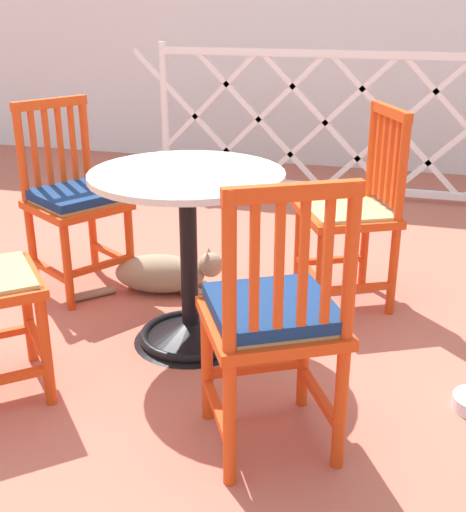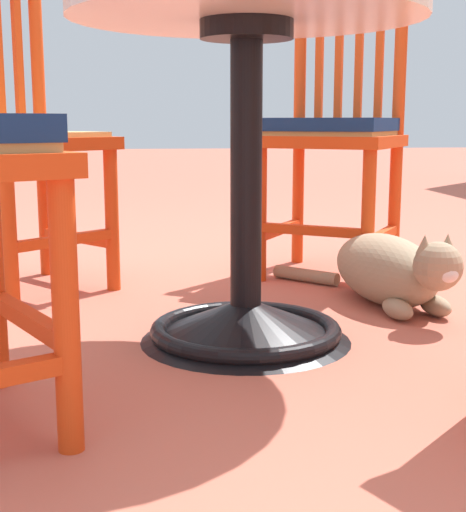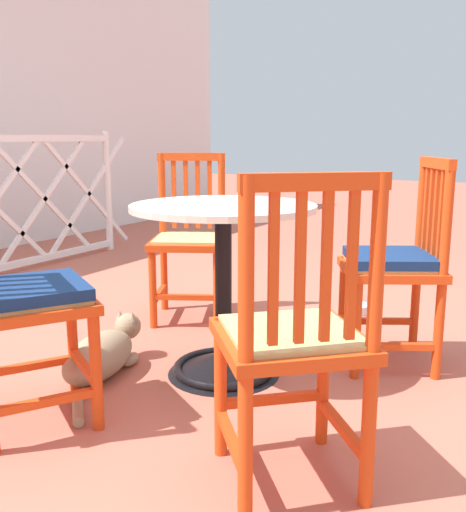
% 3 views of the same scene
% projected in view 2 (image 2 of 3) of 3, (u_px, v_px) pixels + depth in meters
% --- Properties ---
extents(ground_plane, '(24.00, 24.00, 0.00)m').
position_uv_depth(ground_plane, '(188.00, 342.00, 1.67)').
color(ground_plane, '#BC604C').
extents(cafe_table, '(0.76, 0.76, 0.73)m').
position_uv_depth(cafe_table, '(246.00, 217.00, 1.63)').
color(cafe_table, black).
rests_on(cafe_table, ground_plane).
extents(orange_chair_near_fence, '(0.55, 0.55, 0.91)m').
position_uv_depth(orange_chair_near_fence, '(333.00, 136.00, 2.33)').
color(orange_chair_near_fence, '#D64214').
rests_on(orange_chair_near_fence, ground_plane).
extents(orange_chair_facing_out, '(0.56, 0.56, 0.91)m').
position_uv_depth(orange_chair_facing_out, '(19.00, 142.00, 2.11)').
color(orange_chair_facing_out, '#D64214').
rests_on(orange_chair_facing_out, ground_plane).
extents(tabby_cat, '(0.69, 0.39, 0.23)m').
position_uv_depth(tabby_cat, '(392.00, 272.00, 1.97)').
color(tabby_cat, '#9E896B').
rests_on(tabby_cat, ground_plane).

